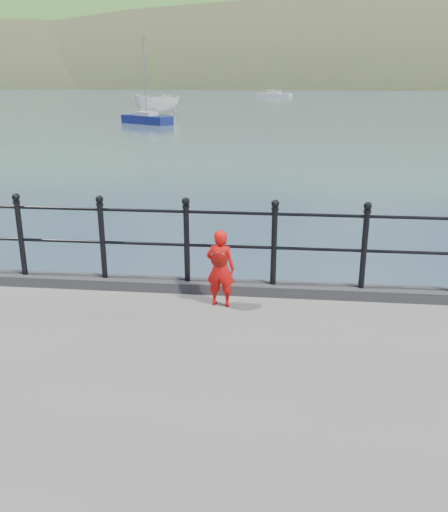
# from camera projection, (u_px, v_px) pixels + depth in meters

# --- Properties ---
(ground) EXTENTS (600.00, 600.00, 0.00)m
(ground) POSITION_uv_depth(u_px,v_px,m) (231.00, 350.00, 8.08)
(ground) COLOR #2D4251
(ground) RESTS_ON ground
(kerb) EXTENTS (60.00, 0.30, 0.15)m
(kerb) POSITION_uv_depth(u_px,v_px,m) (230.00, 287.00, 7.60)
(kerb) COLOR #28282B
(kerb) RESTS_ON quay
(railing) EXTENTS (18.11, 0.11, 1.20)m
(railing) POSITION_uv_depth(u_px,v_px,m) (230.00, 236.00, 7.36)
(railing) COLOR black
(railing) RESTS_ON kerb
(far_shore) EXTENTS (830.00, 200.00, 156.00)m
(far_shore) POSITION_uv_depth(u_px,v_px,m) (371.00, 139.00, 236.94)
(far_shore) COLOR #333A21
(far_shore) RESTS_ON ground
(child) EXTENTS (0.41, 0.33, 1.04)m
(child) POSITION_uv_depth(u_px,v_px,m) (220.00, 268.00, 7.03)
(child) COLOR red
(child) RESTS_ON quay
(launch_white) EXTENTS (5.12, 6.07, 2.26)m
(launch_white) POSITION_uv_depth(u_px,v_px,m) (157.00, 105.00, 54.02)
(launch_white) COLOR white
(launch_white) RESTS_ON ground
(sailboat_deep) EXTENTS (6.93, 4.13, 9.76)m
(sailboat_deep) POSITION_uv_depth(u_px,v_px,m) (274.00, 95.00, 102.32)
(sailboat_deep) COLOR beige
(sailboat_deep) RESTS_ON ground
(sailboat_port) EXTENTS (4.88, 3.94, 7.17)m
(sailboat_port) POSITION_uv_depth(u_px,v_px,m) (147.00, 120.00, 45.62)
(sailboat_port) COLOR navy
(sailboat_port) RESTS_ON ground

